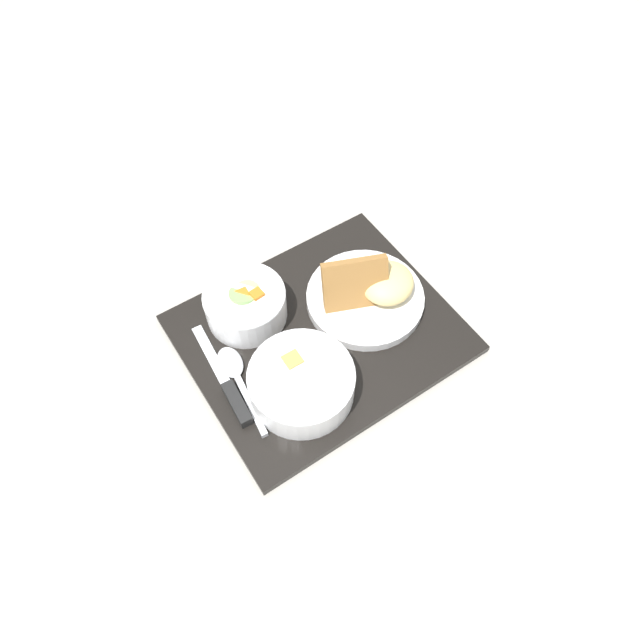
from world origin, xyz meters
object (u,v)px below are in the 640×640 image
object	(u,v)px
bowl_salad	(246,303)
spoon	(236,375)
bowl_soup	(301,382)
knife	(232,393)
plate_main	(369,292)

from	to	relation	value
bowl_salad	spoon	size ratio (longest dim) A/B	0.80
bowl_soup	knife	size ratio (longest dim) A/B	0.81
plate_main	spoon	xyz separation A→B (m)	(-0.23, 0.03, -0.02)
plate_main	knife	distance (m)	0.25
bowl_soup	spoon	distance (m)	0.10
bowl_soup	knife	bearing A→B (deg)	142.23
spoon	plate_main	bearing A→B (deg)	-82.47
knife	spoon	distance (m)	0.03
bowl_salad	spoon	bearing A→B (deg)	-136.98
bowl_salad	plate_main	size ratio (longest dim) A/B	0.68
bowl_salad	spoon	world-z (taller)	bowl_salad
bowl_soup	spoon	world-z (taller)	bowl_soup
plate_main	knife	bearing A→B (deg)	177.40
bowl_salad	bowl_soup	size ratio (longest dim) A/B	0.83
plate_main	bowl_soup	bearing A→B (deg)	-164.98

